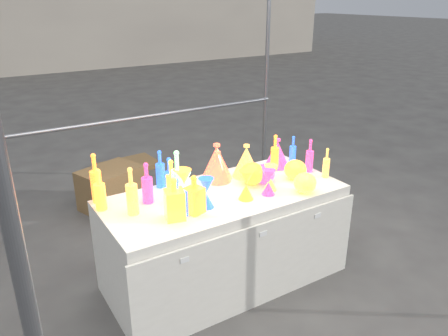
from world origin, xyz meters
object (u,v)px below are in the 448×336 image
display_table (225,238)px  hourglass_0 (246,185)px  globe_0 (295,171)px  lampshade_0 (218,166)px  decanter_0 (174,199)px  cardboard_box_closed (111,188)px  bottle_0 (100,189)px

display_table → hourglass_0: bearing=-63.0°
globe_0 → lampshade_0: 0.62m
display_table → lampshade_0: bearing=70.5°
display_table → hourglass_0: 0.52m
display_table → decanter_0: decanter_0 is taller
cardboard_box_closed → lampshade_0: lampshade_0 is taller
display_table → bottle_0: size_ratio=6.16×
decanter_0 → globe_0: (1.10, 0.10, -0.07)m
bottle_0 → lampshade_0: size_ratio=1.22×
decanter_0 → lampshade_0: bearing=49.4°
decanter_0 → globe_0: bearing=19.8°
bottle_0 → hourglass_0: 1.01m
cardboard_box_closed → globe_0: globe_0 is taller
cardboard_box_closed → hourglass_0: bearing=-97.0°
display_table → globe_0: (0.62, -0.06, 0.45)m
cardboard_box_closed → lampshade_0: size_ratio=2.44×
hourglass_0 → globe_0: hourglass_0 is taller
lampshade_0 → hourglass_0: bearing=-109.0°
bottle_0 → globe_0: 1.50m
display_table → bottle_0: (-0.85, 0.23, 0.53)m
hourglass_0 → cardboard_box_closed: bearing=102.8°
cardboard_box_closed → bottle_0: (-0.51, -1.49, 0.68)m
globe_0 → lampshade_0: size_ratio=0.72×
cardboard_box_closed → hourglass_0: 2.03m
bottle_0 → decanter_0: (0.37, -0.39, -0.00)m
bottle_0 → hourglass_0: bearing=-22.7°
bottle_0 → globe_0: size_ratio=1.69×
decanter_0 → cardboard_box_closed: bearing=100.7°
hourglass_0 → lampshade_0: bearing=89.9°
bottle_0 → hourglass_0: (0.93, -0.39, -0.04)m
display_table → cardboard_box_closed: (-0.34, 1.72, -0.16)m
decanter_0 → hourglass_0: 0.56m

